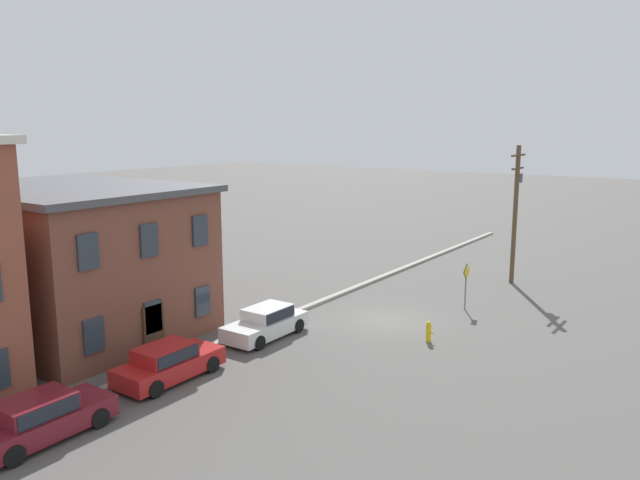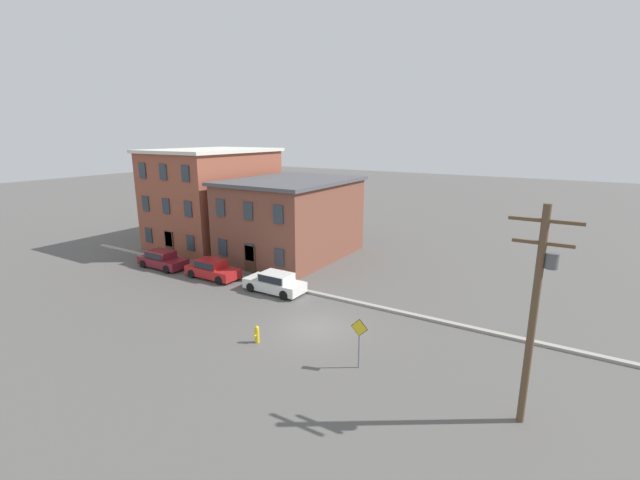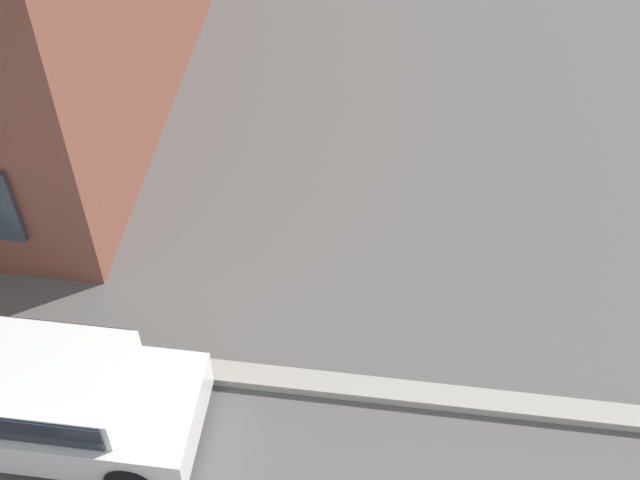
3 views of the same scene
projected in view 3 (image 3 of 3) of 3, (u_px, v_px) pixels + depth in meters
kerb_strip at (444, 397)px, 12.86m from camera, size 56.00×0.36×0.16m
car_white at (43, 396)px, 12.09m from camera, size 4.40×1.92×1.43m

